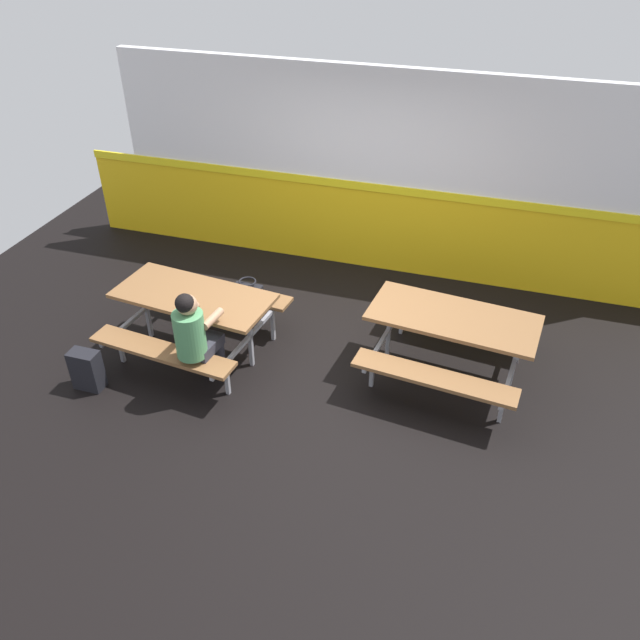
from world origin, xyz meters
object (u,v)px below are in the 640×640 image
object	(u,v)px
picnic_table_right	(452,330)
backpack_dark	(87,370)
tote_bag_bright	(249,298)
student_nearer	(195,334)
picnic_table_left	(195,307)

from	to	relation	value
picnic_table_right	backpack_dark	size ratio (longest dim) A/B	3.99
tote_bag_bright	picnic_table_right	bearing A→B (deg)	-11.11
picnic_table_right	backpack_dark	distance (m)	3.74
tote_bag_bright	student_nearer	bearing A→B (deg)	-86.61
backpack_dark	tote_bag_bright	size ratio (longest dim) A/B	1.02
backpack_dark	tote_bag_bright	distance (m)	2.06
picnic_table_left	backpack_dark	xyz separation A→B (m)	(-0.81, -0.89, -0.36)
student_nearer	tote_bag_bright	bearing A→B (deg)	93.39
picnic_table_right	student_nearer	distance (m)	2.57
student_nearer	backpack_dark	bearing A→B (deg)	-165.09
student_nearer	backpack_dark	distance (m)	1.26
student_nearer	backpack_dark	xyz separation A→B (m)	(-1.13, -0.30, -0.49)
picnic_table_left	tote_bag_bright	distance (m)	0.99
picnic_table_left	picnic_table_right	xyz separation A→B (m)	(2.68, 0.40, 0.00)
picnic_table_right	tote_bag_bright	bearing A→B (deg)	168.89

